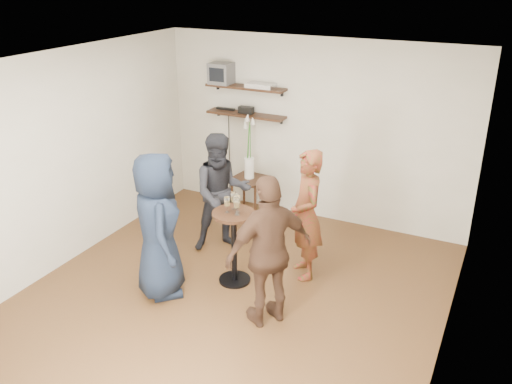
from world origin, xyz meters
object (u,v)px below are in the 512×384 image
dvd_deck (261,85)px  side_table (249,184)px  radio (246,110)px  crt_monitor (222,73)px  person_dark (222,193)px  person_brown (270,252)px  person_navy (158,226)px  person_plaid (306,215)px  drinks_table (234,238)px

dvd_deck → side_table: (-0.08, -0.23, -1.42)m
radio → crt_monitor: bearing=180.0°
person_dark → dvd_deck: bearing=55.2°
dvd_deck → person_brown: dvd_deck is taller
person_navy → person_brown: (1.32, 0.05, -0.02)m
radio → person_dark: (0.33, -1.33, -0.74)m
radio → person_brown: 3.03m
person_plaid → radio: bearing=-170.7°
radio → drinks_table: size_ratio=0.25×
person_plaid → person_dark: 1.23m
dvd_deck → radio: bearing=180.0°
radio → dvd_deck: bearing=0.0°
person_plaid → person_brown: 1.02m
radio → person_brown: (1.54, -2.51, -0.70)m
crt_monitor → drinks_table: 2.77m
crt_monitor → person_dark: (0.72, -1.33, -1.24)m
radio → person_brown: bearing=-58.4°
drinks_table → person_plaid: bearing=36.7°
side_table → radio: bearing=125.5°
crt_monitor → radio: crt_monitor is taller
radio → side_table: (0.16, -0.23, -1.04)m
side_table → crt_monitor: bearing=157.8°
crt_monitor → dvd_deck: crt_monitor is taller
side_table → person_brown: (1.38, -2.28, 0.34)m
person_dark → person_navy: bearing=-133.6°
drinks_table → person_plaid: (0.68, 0.51, 0.21)m
radio → person_navy: size_ratio=0.13×
side_table → person_navy: 2.37m
person_plaid → person_navy: (-1.32, -1.07, 0.05)m
person_plaid → crt_monitor: bearing=-164.3°
side_table → person_dark: person_dark is taller
drinks_table → person_dark: size_ratio=0.57×
drinks_table → person_dark: person_dark is taller
radio → person_brown: size_ratio=0.13×
crt_monitor → side_table: crt_monitor is taller
person_brown → radio: bearing=-111.7°
person_dark → person_navy: (-0.11, -1.23, 0.06)m
dvd_deck → radio: 0.45m
drinks_table → person_dark: (-0.53, 0.67, 0.20)m
radio → person_plaid: 2.27m
crt_monitor → side_table: (0.55, -0.23, -1.54)m
side_table → person_plaid: size_ratio=0.36×
dvd_deck → drinks_table: (0.62, -2.00, -1.32)m
side_table → person_brown: 2.69m
dvd_deck → person_plaid: dvd_deck is taller
crt_monitor → person_dark: bearing=-61.6°
person_dark → person_plaid: bearing=-46.0°
drinks_table → person_navy: bearing=-138.6°
side_table → person_dark: size_ratio=0.36×
drinks_table → person_brown: person_brown is taller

